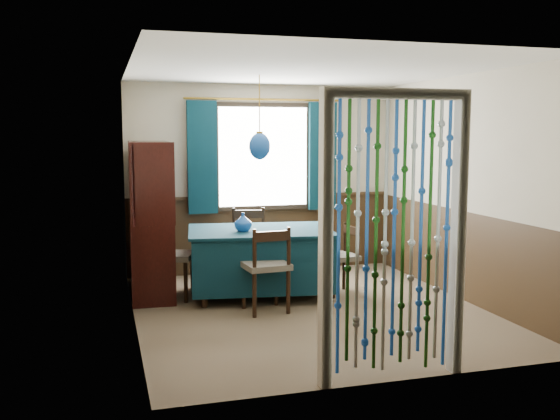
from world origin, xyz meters
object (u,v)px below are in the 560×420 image
object	(u,v)px
chair_near	(267,267)
sideboard	(151,241)
bowl_shelf	(157,190)
dining_table	(260,258)
pendant_lamp	(260,146)
chair_right	(341,257)
vase_sideboard	(153,206)
chair_far	(250,243)
vase_table	(243,223)
chair_left	(171,256)

from	to	relation	value
chair_near	sideboard	bearing A→B (deg)	128.20
chair_near	sideboard	xyz separation A→B (m)	(-1.09, 1.15, 0.13)
sideboard	bowl_shelf	bearing A→B (deg)	-76.40
dining_table	pendant_lamp	world-z (taller)	pendant_lamp
chair_right	vase_sideboard	distance (m)	2.32
chair_near	sideboard	size ratio (longest dim) A/B	0.51
dining_table	chair_far	size ratio (longest dim) A/B	1.90
dining_table	vase_table	distance (m)	0.48
dining_table	chair_near	bearing A→B (deg)	-90.10
dining_table	pendant_lamp	xyz separation A→B (m)	(0.00, -0.00, 1.27)
pendant_lamp	bowl_shelf	xyz separation A→B (m)	(-1.13, 0.18, -0.48)
chair_near	sideboard	world-z (taller)	sideboard
chair_left	bowl_shelf	size ratio (longest dim) A/B	4.33
chair_far	pendant_lamp	world-z (taller)	pendant_lamp
chair_right	sideboard	size ratio (longest dim) A/B	0.46
chair_far	chair_left	xyz separation A→B (m)	(-1.04, -0.56, -0.01)
pendant_lamp	vase_table	size ratio (longest dim) A/B	4.96
vase_table	chair_far	bearing A→B (deg)	72.00
dining_table	pendant_lamp	distance (m)	1.27
chair_far	vase_table	world-z (taller)	vase_table
sideboard	chair_near	bearing A→B (deg)	-43.59
pendant_lamp	bowl_shelf	distance (m)	1.24
chair_far	sideboard	xyz separation A→B (m)	(-1.24, -0.24, 0.12)
dining_table	vase_table	xyz separation A→B (m)	(-0.21, -0.08, 0.42)
sideboard	vase_sideboard	xyz separation A→B (m)	(0.06, 0.26, 0.38)
chair_far	bowl_shelf	size ratio (longest dim) A/B	4.38
vase_table	bowl_shelf	size ratio (longest dim) A/B	0.90
bowl_shelf	vase_sideboard	world-z (taller)	bowl_shelf
chair_near	chair_far	bearing A→B (deg)	78.72
sideboard	vase_table	world-z (taller)	sideboard
chair_left	sideboard	xyz separation A→B (m)	(-0.19, 0.32, 0.13)
vase_table	bowl_shelf	xyz separation A→B (m)	(-0.91, 0.26, 0.36)
dining_table	chair_far	xyz separation A→B (m)	(0.05, 0.74, 0.04)
chair_far	chair_right	size ratio (longest dim) A/B	1.13
pendant_lamp	vase_table	world-z (taller)	pendant_lamp
sideboard	vase_sideboard	size ratio (longest dim) A/B	8.43
chair_right	vase_table	world-z (taller)	vase_table
sideboard	vase_sideboard	bearing A→B (deg)	79.76
chair_left	sideboard	world-z (taller)	sideboard
chair_right	vase_sideboard	size ratio (longest dim) A/B	3.87
chair_left	vase_table	distance (m)	0.91
pendant_lamp	chair_right	bearing A→B (deg)	-9.08
chair_near	vase_sideboard	world-z (taller)	vase_sideboard
dining_table	vase_table	world-z (taller)	vase_table
chair_near	chair_left	xyz separation A→B (m)	(-0.90, 0.84, -0.00)
chair_right	vase_table	size ratio (longest dim) A/B	4.30
chair_near	vase_table	xyz separation A→B (m)	(-0.12, 0.57, 0.39)
chair_left	vase_table	bearing A→B (deg)	90.48
chair_left	bowl_shelf	distance (m)	0.76
sideboard	pendant_lamp	xyz separation A→B (m)	(1.19, -0.50, 1.11)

